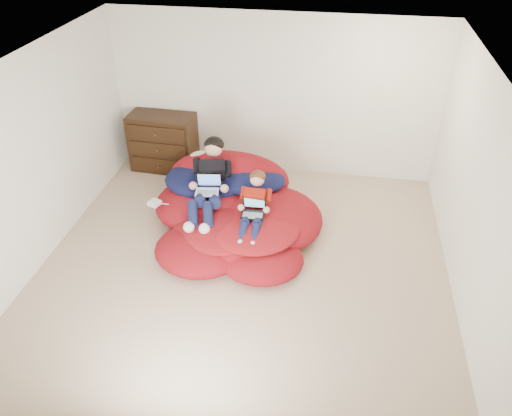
{
  "coord_description": "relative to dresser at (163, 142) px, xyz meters",
  "views": [
    {
      "loc": [
        0.96,
        -4.68,
        4.1
      ],
      "look_at": [
        0.11,
        0.27,
        0.7
      ],
      "focal_mm": 35.0,
      "sensor_mm": 36.0,
      "label": 1
    }
  ],
  "objects": [
    {
      "name": "laptop_black",
      "position": [
        1.8,
        -1.77,
        0.09
      ],
      "size": [
        0.3,
        0.27,
        0.21
      ],
      "color": "black",
      "rests_on": "younger_boy"
    },
    {
      "name": "beanbag_pile",
      "position": [
        1.46,
        -1.47,
        -0.2
      ],
      "size": [
        2.36,
        2.31,
        0.87
      ],
      "color": "maroon",
      "rests_on": "ground"
    },
    {
      "name": "older_boy",
      "position": [
        1.13,
        -1.38,
        0.25
      ],
      "size": [
        0.46,
        1.24,
        0.82
      ],
      "color": "black",
      "rests_on": "beanbag_pile"
    },
    {
      "name": "power_adapter",
      "position": [
        0.43,
        -1.66,
        -0.04
      ],
      "size": [
        0.18,
        0.18,
        0.05
      ],
      "primitive_type": "cube",
      "rotation": [
        0.0,
        0.0,
        -0.36
      ],
      "color": "white",
      "rests_on": "beanbag_pile"
    },
    {
      "name": "room_shell",
      "position": [
        1.75,
        -2.23,
        -0.24
      ],
      "size": [
        5.1,
        5.1,
        2.77
      ],
      "color": "#C2AA8A",
      "rests_on": "ground"
    },
    {
      "name": "cream_pillow",
      "position": [
        0.87,
        -0.75,
        0.16
      ],
      "size": [
        0.43,
        0.28,
        0.28
      ],
      "primitive_type": "ellipsoid",
      "color": "beige",
      "rests_on": "beanbag_pile"
    },
    {
      "name": "younger_boy",
      "position": [
        1.8,
        -1.71,
        0.14
      ],
      "size": [
        0.27,
        0.94,
        0.63
      ],
      "color": "#9F1C0E",
      "rests_on": "beanbag_pile"
    },
    {
      "name": "laptop_white",
      "position": [
        1.13,
        -1.47,
        0.17
      ],
      "size": [
        0.33,
        0.33,
        0.22
      ],
      "color": "white",
      "rests_on": "older_boy"
    },
    {
      "name": "dresser",
      "position": [
        0.0,
        0.0,
        0.0
      ],
      "size": [
        1.06,
        0.6,
        0.93
      ],
      "color": "black",
      "rests_on": "ground"
    }
  ]
}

